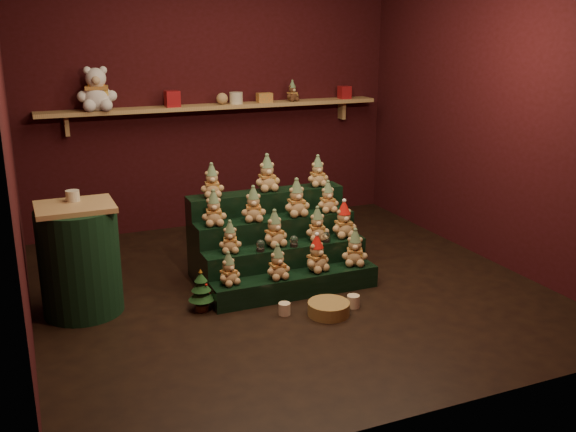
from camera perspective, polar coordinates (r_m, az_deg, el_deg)
name	(u,v)px	position (r m, az deg, el deg)	size (l,w,h in m)	color
ground	(287,287)	(5.42, -0.09, -6.29)	(4.00, 4.00, 0.00)	black
back_wall	(212,95)	(6.97, -6.78, 10.63)	(4.00, 0.10, 2.80)	black
front_wall	(447,173)	(3.28, 13.96, 3.70)	(4.00, 0.10, 2.80)	black
left_wall	(1,137)	(4.66, -24.19, 6.42)	(0.10, 4.00, 2.80)	black
right_wall	(497,107)	(6.13, 18.08, 9.16)	(0.10, 4.00, 2.80)	black
back_shelf	(217,107)	(6.81, -6.32, 9.62)	(3.60, 0.26, 0.24)	tan
riser_tier_front	(296,285)	(5.22, 0.71, -6.13)	(1.40, 0.22, 0.18)	black
riser_tier_midfront	(285,265)	(5.38, -0.22, -4.41)	(1.40, 0.22, 0.36)	black
riser_tier_midback	(276,247)	(5.54, -1.11, -2.79)	(1.40, 0.22, 0.54)	black
riser_tier_back	(266,230)	(5.70, -1.93, -1.26)	(1.40, 0.22, 0.72)	black
teddy_0	(229,269)	(4.97, -5.30, -4.70)	(0.18, 0.16, 0.25)	tan
teddy_1	(278,262)	(5.07, -0.93, -4.12)	(0.19, 0.17, 0.27)	tan
teddy_2	(317,253)	(5.22, 2.56, -3.34)	(0.21, 0.19, 0.30)	tan
teddy_3	(355,247)	(5.37, 5.96, -2.80)	(0.22, 0.19, 0.30)	tan
teddy_4	(230,237)	(5.14, -5.17, -1.86)	(0.18, 0.16, 0.25)	tan
teddy_5	(274,229)	(5.25, -1.21, -1.13)	(0.21, 0.19, 0.30)	tan
teddy_6	(317,224)	(5.41, 2.61, -0.72)	(0.20, 0.18, 0.28)	tan
teddy_7	(344,220)	(5.50, 4.98, -0.32)	(0.22, 0.20, 0.31)	tan
teddy_8	(214,208)	(5.24, -6.62, 0.69)	(0.20, 0.18, 0.28)	tan
teddy_9	(253,204)	(5.33, -3.10, 1.07)	(0.21, 0.18, 0.29)	tan
teddy_10	(296,198)	(5.46, 0.76, 1.62)	(0.22, 0.20, 0.31)	tan
teddy_11	(328,197)	(5.59, 3.55, 1.71)	(0.19, 0.17, 0.27)	tan
teddy_12	(212,181)	(5.42, -6.78, 3.14)	(0.20, 0.18, 0.28)	tan
teddy_13	(267,173)	(5.59, -1.87, 3.83)	(0.22, 0.20, 0.31)	tan
teddy_14	(318,171)	(5.76, 2.64, 4.00)	(0.19, 0.17, 0.27)	tan
snow_globe_a	(260,245)	(5.16, -2.47, -2.63)	(0.07, 0.07, 0.10)	black
snow_globe_b	(294,241)	(5.27, 0.53, -2.24)	(0.07, 0.07, 0.09)	black
snow_globe_c	(326,237)	(5.39, 3.41, -1.86)	(0.07, 0.07, 0.09)	black
side_table	(80,260)	(5.06, -18.02, -3.72)	(0.59, 0.59, 0.85)	tan
table_ornament	(73,196)	(5.02, -18.60, 1.72)	(0.10, 0.10, 0.08)	beige
mini_christmas_tree	(201,290)	(4.97, -7.72, -6.56)	(0.20, 0.20, 0.34)	#4B301B
mug_left	(284,309)	(4.91, -0.32, -8.25)	(0.09, 0.09, 0.09)	beige
mug_right	(353,301)	(5.05, 5.82, -7.55)	(0.10, 0.10, 0.10)	beige
wicker_basket	(329,308)	(4.91, 3.64, -8.20)	(0.32, 0.32, 0.10)	olive
white_bear	(96,83)	(6.51, -16.69, 11.26)	(0.37, 0.34, 0.52)	white
brown_bear	(292,91)	(7.05, 0.38, 11.04)	(0.15, 0.14, 0.22)	#4D2D19
gift_tin_red_a	(172,99)	(6.66, -10.24, 10.22)	(0.14, 0.14, 0.16)	maroon
gift_tin_cream	(236,98)	(6.84, -4.64, 10.41)	(0.14, 0.14, 0.12)	beige
gift_tin_red_b	(344,92)	(7.34, 5.04, 10.90)	(0.12, 0.12, 0.14)	maroon
shelf_plush_ball	(222,99)	(6.79, -5.88, 10.34)	(0.12, 0.12, 0.12)	tan
scarf_gift_box	(264,98)	(6.95, -2.11, 10.47)	(0.16, 0.10, 0.10)	orange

